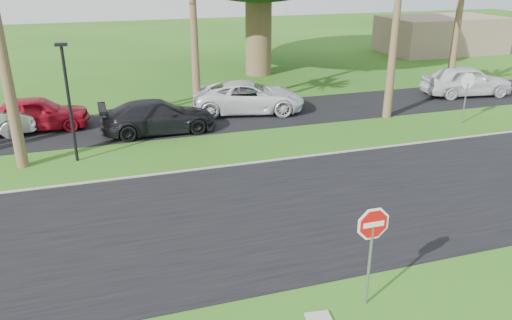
{
  "coord_description": "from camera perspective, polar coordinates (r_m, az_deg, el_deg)",
  "views": [
    {
      "loc": [
        -4.83,
        -11.31,
        7.4
      ],
      "look_at": [
        -0.55,
        2.07,
        1.8
      ],
      "focal_mm": 35.0,
      "sensor_mm": 36.0,
      "label": 1
    }
  ],
  "objects": [
    {
      "name": "parking_strip",
      "position": [
        25.39,
        -6.01,
        4.7
      ],
      "size": [
        120.0,
        5.0,
        0.02
      ],
      "primitive_type": "cube",
      "color": "black",
      "rests_on": "ground"
    },
    {
      "name": "stop_sign_near",
      "position": [
        11.36,
        13.11,
        -8.56
      ],
      "size": [
        1.05,
        0.07,
        2.62
      ],
      "color": "gray",
      "rests_on": "ground"
    },
    {
      "name": "car_red",
      "position": [
        25.52,
        -23.78,
        4.87
      ],
      "size": [
        4.74,
        2.05,
        1.59
      ],
      "primitive_type": "imported",
      "rotation": [
        0.0,
        0.0,
        1.53
      ],
      "color": "maroon",
      "rests_on": "ground"
    },
    {
      "name": "stop_sign_far",
      "position": [
        26.23,
        22.98,
        7.64
      ],
      "size": [
        1.05,
        0.07,
        2.62
      ],
      "rotation": [
        0.0,
        0.0,
        3.14
      ],
      "color": "gray",
      "rests_on": "ground"
    },
    {
      "name": "car_pickup",
      "position": [
        32.12,
        22.92,
        8.33
      ],
      "size": [
        5.42,
        2.8,
        1.76
      ],
      "primitive_type": "imported",
      "rotation": [
        0.0,
        0.0,
        1.43
      ],
      "color": "silver",
      "rests_on": "ground"
    },
    {
      "name": "building_far",
      "position": [
        47.52,
        20.37,
        13.3
      ],
      "size": [
        10.0,
        6.0,
        3.0
      ],
      "primitive_type": "cube",
      "color": "gray",
      "rests_on": "ground"
    },
    {
      "name": "car_minivan",
      "position": [
        26.24,
        -0.82,
        7.18
      ],
      "size": [
        6.23,
        3.89,
        1.61
      ],
      "primitive_type": "imported",
      "rotation": [
        0.0,
        0.0,
        1.35
      ],
      "color": "silver",
      "rests_on": "ground"
    },
    {
      "name": "ground",
      "position": [
        14.35,
        4.69,
        -9.38
      ],
      "size": [
        120.0,
        120.0,
        0.0
      ],
      "primitive_type": "plane",
      "color": "#285415",
      "rests_on": "ground"
    },
    {
      "name": "curb",
      "position": [
        19.47,
        -2.02,
        -0.52
      ],
      "size": [
        120.0,
        0.12,
        0.06
      ],
      "primitive_type": "cube",
      "color": "gray",
      "rests_on": "ground"
    },
    {
      "name": "car_dark",
      "position": [
        23.44,
        -11.11,
        4.85
      ],
      "size": [
        5.24,
        2.23,
        1.51
      ],
      "primitive_type": "imported",
      "rotation": [
        0.0,
        0.0,
        1.59
      ],
      "color": "black",
      "rests_on": "ground"
    },
    {
      "name": "utility_slab",
      "position": [
        11.72,
        7.14,
        -17.42
      ],
      "size": [
        0.59,
        0.42,
        0.06
      ],
      "primitive_type": "cube",
      "rotation": [
        0.0,
        0.0,
        -0.13
      ],
      "color": "#9A9A93",
      "rests_on": "ground"
    },
    {
      "name": "streetlight_right",
      "position": [
        20.4,
        -20.66,
        6.88
      ],
      "size": [
        0.45,
        0.25,
        4.64
      ],
      "color": "black",
      "rests_on": "ground"
    },
    {
      "name": "road",
      "position": [
        15.97,
        1.98,
        -5.84
      ],
      "size": [
        120.0,
        8.0,
        0.02
      ],
      "primitive_type": "cube",
      "color": "black",
      "rests_on": "ground"
    }
  ]
}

